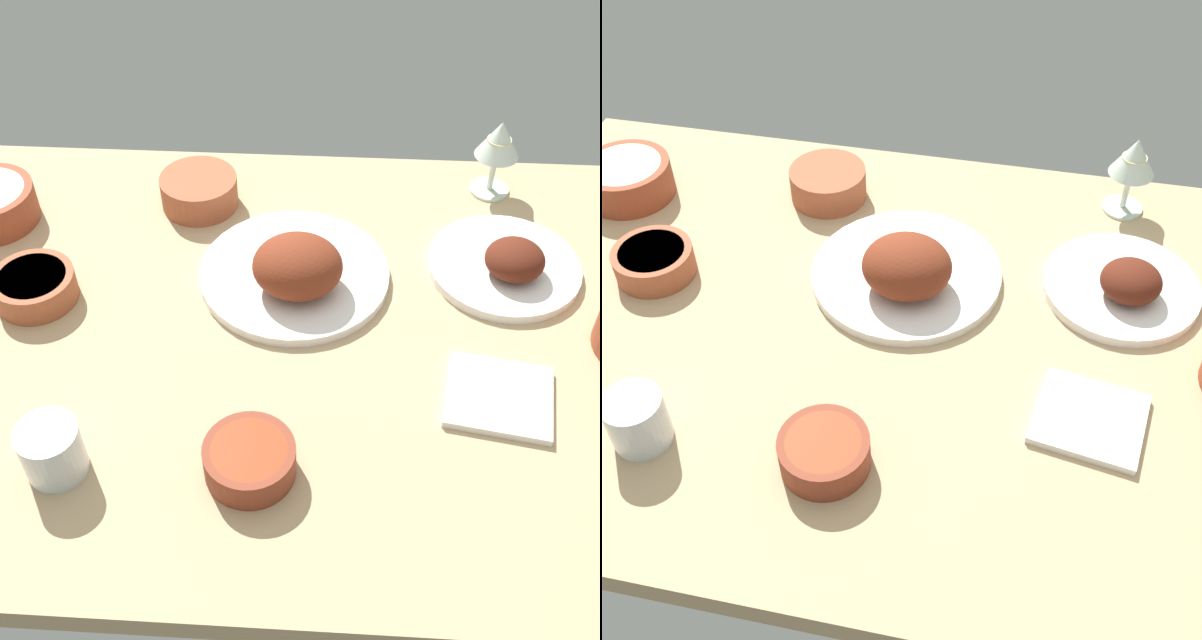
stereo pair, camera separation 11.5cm
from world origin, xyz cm
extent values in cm
cube|color=tan|center=(0.00, 0.00, 2.00)|extent=(140.00, 90.00, 4.00)
cylinder|color=white|center=(31.77, 14.96, 4.80)|extent=(24.23, 24.23, 1.60)
ellipsoid|color=#511E11|center=(32.61, 12.77, 8.23)|extent=(9.27, 9.02, 5.73)
cylinder|color=white|center=(-1.55, 11.19, 4.80)|extent=(29.98, 29.98, 1.60)
ellipsoid|color=maroon|center=(-0.83, 7.67, 9.69)|extent=(13.76, 12.50, 8.89)
cylinder|color=#A35133|center=(-40.94, 4.38, 6.31)|extent=(12.60, 12.60, 4.63)
cylinder|color=#4C192D|center=(-40.94, 4.38, 8.13)|extent=(10.33, 10.33, 1.00)
cylinder|color=#A35133|center=(-19.25, 29.25, 6.77)|extent=(13.30, 13.30, 5.54)
cylinder|color=#DBCC7A|center=(-19.25, 29.25, 9.04)|extent=(10.91, 10.91, 1.00)
cylinder|color=brown|center=(-4.85, -24.98, 6.38)|extent=(11.71, 11.71, 4.77)
cylinder|color=#9E3314|center=(-4.85, -24.98, 8.27)|extent=(9.60, 9.60, 1.00)
cylinder|color=silver|center=(31.84, 36.14, 4.25)|extent=(7.00, 7.00, 0.50)
cylinder|color=silver|center=(31.84, 36.14, 8.00)|extent=(1.00, 1.00, 7.00)
cone|color=silver|center=(31.84, 36.14, 14.75)|extent=(7.60, 7.60, 6.50)
cylinder|color=beige|center=(31.84, 36.14, 13.30)|extent=(4.18, 4.18, 2.80)
cylinder|color=silver|center=(-29.30, -26.02, 7.89)|extent=(7.80, 7.80, 7.77)
cube|color=white|center=(27.95, -11.59, 4.60)|extent=(16.25, 15.09, 1.20)
camera|label=1|loc=(4.63, -79.27, 88.75)|focal=43.75mm
camera|label=2|loc=(15.99, -77.77, 88.75)|focal=43.75mm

